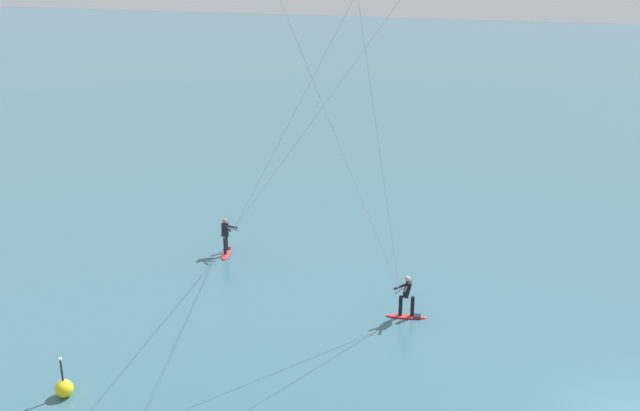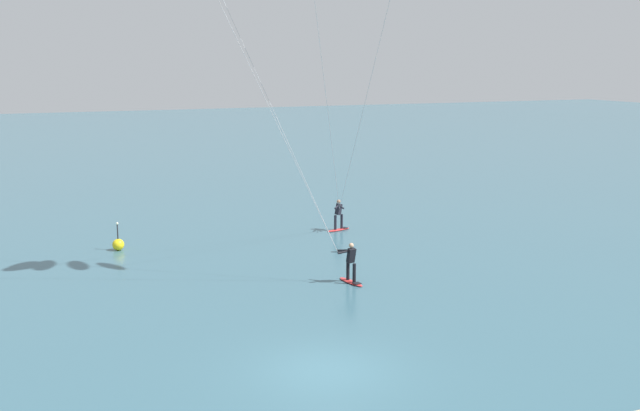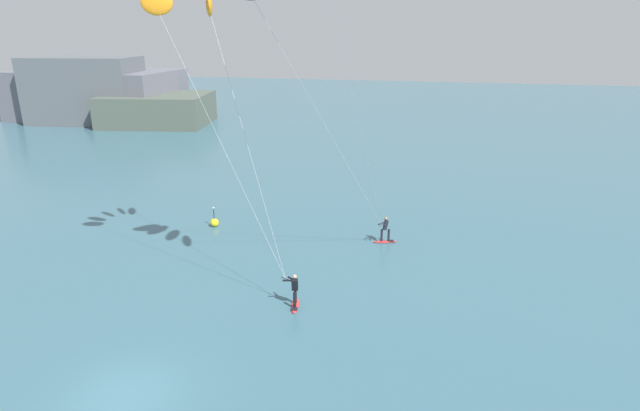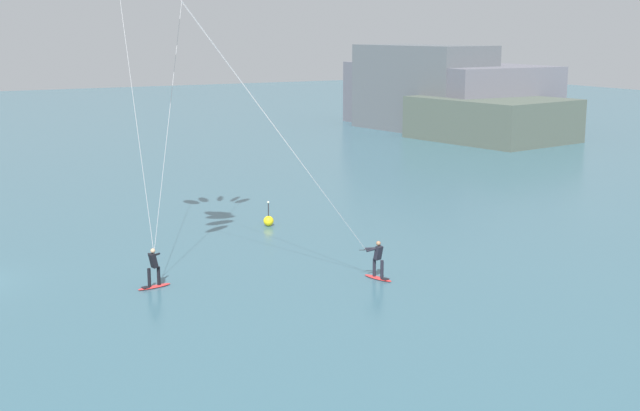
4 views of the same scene
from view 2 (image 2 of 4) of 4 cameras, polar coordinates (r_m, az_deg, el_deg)
The scene contains 2 objects.
ground_plane at distance 22.00m, azimuth 0.48°, elevation -12.75°, with size 240.00×240.00×0.00m, color #386070.
marker_buoy at distance 36.47m, azimuth -15.42°, elevation -2.92°, with size 0.56×0.56×1.38m.
Camera 2 is at (-7.95, -18.48, 8.91)m, focal length 41.13 mm.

